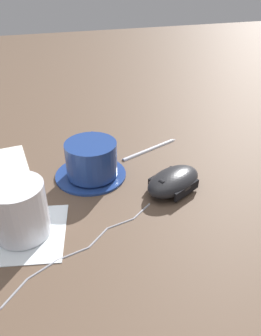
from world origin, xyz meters
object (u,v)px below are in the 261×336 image
at_px(saucer, 91,174).
at_px(coffee_cup, 91,158).
at_px(computer_mouse, 173,181).
at_px(drinking_glass, 19,210).
at_px(pen, 151,148).

height_order(saucer, coffee_cup, coffee_cup).
relative_size(computer_mouse, drinking_glass, 1.56).
bearing_deg(drinking_glass, pen, -56.42).
height_order(computer_mouse, pen, computer_mouse).
distance_m(saucer, drinking_glass, 0.17).
xyz_separation_m(drinking_glass, pen, (0.17, -0.26, -0.04)).
relative_size(drinking_glass, pen, 0.58).
bearing_deg(saucer, drinking_glass, 133.62).
bearing_deg(saucer, coffee_cup, -141.34).
xyz_separation_m(saucer, coffee_cup, (-0.00, -0.00, 0.03)).
height_order(computer_mouse, drinking_glass, drinking_glass).
distance_m(coffee_cup, pen, 0.15).
bearing_deg(drinking_glass, saucer, -46.38).
bearing_deg(computer_mouse, coffee_cup, 55.96).
xyz_separation_m(saucer, pen, (0.06, -0.14, 0.00)).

